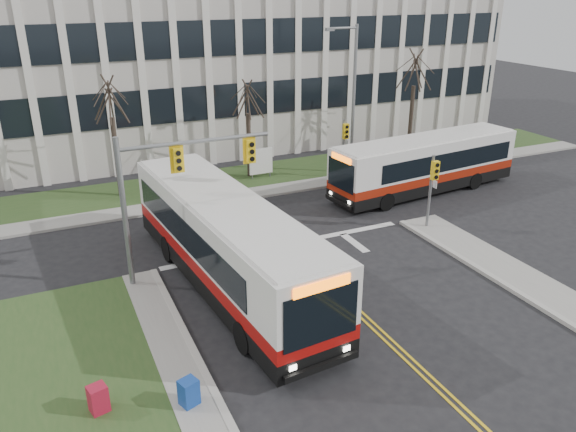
# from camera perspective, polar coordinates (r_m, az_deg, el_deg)

# --- Properties ---
(ground) EXTENTS (120.00, 120.00, 0.00)m
(ground) POSITION_cam_1_polar(r_m,az_deg,el_deg) (20.28, 9.68, -11.92)
(ground) COLOR black
(ground) RESTS_ON ground
(sidewalk_cross) EXTENTS (44.00, 1.60, 0.14)m
(sidewalk_cross) POSITION_cam_1_polar(r_m,az_deg,el_deg) (34.31, 2.59, 3.27)
(sidewalk_cross) COLOR #9E9B93
(sidewalk_cross) RESTS_ON ground
(building_lawn) EXTENTS (44.00, 5.00, 0.12)m
(building_lawn) POSITION_cam_1_polar(r_m,az_deg,el_deg) (36.70, 0.60, 4.57)
(building_lawn) COLOR #2B481F
(building_lawn) RESTS_ON ground
(office_building) EXTENTS (40.00, 16.00, 12.00)m
(office_building) POSITION_cam_1_polar(r_m,az_deg,el_deg) (46.36, -5.94, 15.75)
(office_building) COLOR #B7B1A8
(office_building) RESTS_ON ground
(mast_arm_signal) EXTENTS (6.11, 0.38, 6.20)m
(mast_arm_signal) POSITION_cam_1_polar(r_m,az_deg,el_deg) (22.33, -12.31, 3.44)
(mast_arm_signal) COLOR slate
(mast_arm_signal) RESTS_ON ground
(signal_pole_near) EXTENTS (0.34, 0.39, 3.80)m
(signal_pole_near) POSITION_cam_1_polar(r_m,az_deg,el_deg) (28.11, 14.46, 3.41)
(signal_pole_near) COLOR slate
(signal_pole_near) RESTS_ON ground
(signal_pole_far) EXTENTS (0.34, 0.39, 3.80)m
(signal_pole_far) POSITION_cam_1_polar(r_m,az_deg,el_deg) (34.79, 5.77, 7.64)
(signal_pole_far) COLOR slate
(signal_pole_far) RESTS_ON ground
(streetlight) EXTENTS (2.15, 0.25, 9.20)m
(streetlight) POSITION_cam_1_polar(r_m,az_deg,el_deg) (35.30, 6.47, 12.31)
(streetlight) COLOR slate
(streetlight) RESTS_ON ground
(directory_sign) EXTENTS (1.50, 0.12, 2.00)m
(directory_sign) POSITION_cam_1_polar(r_m,az_deg,el_deg) (34.97, -2.77, 5.54)
(directory_sign) COLOR slate
(directory_sign) RESTS_ON ground
(tree_left) EXTENTS (1.80, 1.80, 7.70)m
(tree_left) POSITION_cam_1_polar(r_m,az_deg,el_deg) (32.35, -17.64, 11.07)
(tree_left) COLOR #42352B
(tree_left) RESTS_ON ground
(tree_mid) EXTENTS (1.80, 1.80, 6.82)m
(tree_mid) POSITION_cam_1_polar(r_m,az_deg,el_deg) (34.54, -4.12, 11.64)
(tree_mid) COLOR #42352B
(tree_mid) RESTS_ON ground
(tree_right) EXTENTS (1.80, 1.80, 8.25)m
(tree_right) POSITION_cam_1_polar(r_m,az_deg,el_deg) (39.97, 12.76, 14.13)
(tree_right) COLOR #42352B
(tree_right) RESTS_ON ground
(bus_main) EXTENTS (4.15, 13.86, 3.64)m
(bus_main) POSITION_cam_1_polar(r_m,az_deg,el_deg) (22.28, -6.22, -2.98)
(bus_main) COLOR silver
(bus_main) RESTS_ON ground
(bus_cross) EXTENTS (12.20, 3.85, 3.20)m
(bus_cross) POSITION_cam_1_polar(r_m,az_deg,el_deg) (33.63, 13.73, 4.98)
(bus_cross) COLOR silver
(bus_cross) RESTS_ON ground
(newspaper_box_blue) EXTENTS (0.62, 0.59, 0.95)m
(newspaper_box_blue) POSITION_cam_1_polar(r_m,az_deg,el_deg) (17.11, -10.03, -17.39)
(newspaper_box_blue) COLOR navy
(newspaper_box_blue) RESTS_ON ground
(newspaper_box_red) EXTENTS (0.59, 0.56, 0.95)m
(newspaper_box_red) POSITION_cam_1_polar(r_m,az_deg,el_deg) (17.52, -18.69, -17.32)
(newspaper_box_red) COLOR maroon
(newspaper_box_red) RESTS_ON ground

